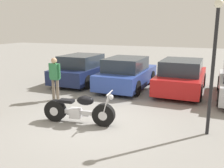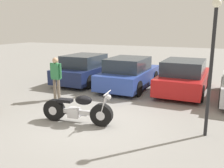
# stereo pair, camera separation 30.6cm
# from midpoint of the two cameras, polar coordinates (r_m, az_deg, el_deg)

# --- Properties ---
(ground_plane) EXTENTS (60.00, 60.00, 0.00)m
(ground_plane) POSITION_cam_midpoint_polar(r_m,az_deg,el_deg) (7.66, -5.09, -8.88)
(ground_plane) COLOR gray
(motorcycle) EXTENTS (2.22, 0.69, 1.02)m
(motorcycle) POSITION_cam_midpoint_polar(r_m,az_deg,el_deg) (7.58, -8.88, -5.86)
(motorcycle) COLOR black
(motorcycle) RESTS_ON ground_plane
(parked_car_navy) EXTENTS (1.93, 4.12, 1.45)m
(parked_car_navy) POSITION_cam_midpoint_polar(r_m,az_deg,el_deg) (13.02, -7.24, 3.32)
(parked_car_navy) COLOR #19234C
(parked_car_navy) RESTS_ON ground_plane
(parked_car_blue) EXTENTS (1.93, 4.12, 1.45)m
(parked_car_blue) POSITION_cam_midpoint_polar(r_m,az_deg,el_deg) (11.78, 2.69, 2.39)
(parked_car_blue) COLOR #2D479E
(parked_car_blue) RESTS_ON ground_plane
(parked_car_red) EXTENTS (1.93, 4.12, 1.45)m
(parked_car_red) POSITION_cam_midpoint_polar(r_m,az_deg,el_deg) (11.41, 14.84, 1.63)
(parked_car_red) COLOR red
(parked_car_red) RESTS_ON ground_plane
(lamp_post) EXTENTS (0.22, 0.22, 3.50)m
(lamp_post) POSITION_cam_midpoint_polar(r_m,az_deg,el_deg) (6.79, 21.11, 6.33)
(lamp_post) COLOR black
(lamp_post) RESTS_ON ground_plane
(person_standing) EXTENTS (0.52, 0.23, 1.69)m
(person_standing) POSITION_cam_midpoint_polar(r_m,az_deg,el_deg) (9.95, -13.81, 1.94)
(person_standing) COLOR #726656
(person_standing) RESTS_ON ground_plane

